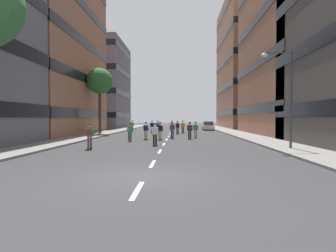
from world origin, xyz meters
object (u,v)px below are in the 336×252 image
Objects in this scene: parked_car_near at (208,126)px; skater_4 at (160,130)px; skater_0 at (130,131)px; skater_1 at (172,129)px; skater_8 at (158,126)px; skater_10 at (178,126)px; street_tree_near at (100,82)px; skater_11 at (152,126)px; skater_9 at (172,126)px; skater_2 at (190,129)px; skater_5 at (183,126)px; skater_13 at (195,129)px; skater_6 at (146,130)px; skater_7 at (155,133)px; streetlamp_right at (286,89)px; skater_3 at (132,125)px; skater_12 at (90,135)px.

skater_4 reaches higher than parked_car_near.
skater_0 and skater_1 have the same top height.
skater_8 is 5.20m from skater_10.
street_tree_near reaches higher than skater_11.
skater_8 is at bearing 148.44° from skater_9.
skater_4 is (-2.93, -1.02, -0.03)m from skater_2.
skater_5 is 1.00× the size of skater_8.
skater_8 is 12.76m from skater_13.
skater_2 is 14.19m from skater_8.
skater_6 is 10.53m from skater_10.
skater_7 is at bearing -86.33° from skater_8.
skater_1 is 1.00× the size of skater_9.
skater_7 and skater_11 have the same top height.
parked_car_near is at bearing 56.25° from skater_9.
streetlamp_right reaches higher than skater_13.
streetlamp_right is 9.95m from skater_7.
streetlamp_right is at bearing -64.17° from skater_13.
skater_0 and skater_2 have the same top height.
skater_11 is at bearing 29.15° from street_tree_near.
skater_5 is at bearing 108.02° from streetlamp_right.
skater_9 is (-8.19, 21.63, -3.15)m from streetlamp_right.
skater_13 is (1.97, -7.51, 0.00)m from skater_10.
skater_3 is (-8.57, 16.56, 0.00)m from skater_2.
skater_10 and skater_11 have the same top height.
skater_1 is (3.81, 3.75, 0.03)m from skater_0.
skater_0 and skater_9 have the same top height.
parked_car_near is 28.87m from skater_7.
skater_9 is at bearing -31.56° from skater_8.
street_tree_near reaches higher than skater_12.
skater_6 is at bearing -153.13° from skater_13.
skater_6 is at bearing -51.71° from street_tree_near.
skater_9 is at bearing 76.84° from skater_0.
skater_7 is (-2.40, -17.76, 0.00)m from skater_5.
skater_6 and skater_10 have the same top height.
skater_0 is 1.00× the size of skater_3.
skater_5 is at bearing 92.90° from skater_2.
skater_1 is at bearing 62.44° from skater_12.
street_tree_near is at bearing 132.83° from skater_4.
skater_3 is 6.03m from skater_11.
skater_11 and skater_13 have the same top height.
skater_6 is at bearing -145.67° from skater_1.
skater_6 and skater_12 have the same top height.
streetlamp_right is at bearing -45.06° from street_tree_near.
parked_car_near is 2.47× the size of skater_10.
skater_9 is (0.86, 18.95, 0.00)m from skater_7.
skater_11 reaches higher than parked_car_near.
skater_3 is 26.09m from skater_12.
skater_4 is at bearing -142.37° from skater_13.
skater_2 is 1.89m from skater_13.
skater_7 and skater_10 have the same top height.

